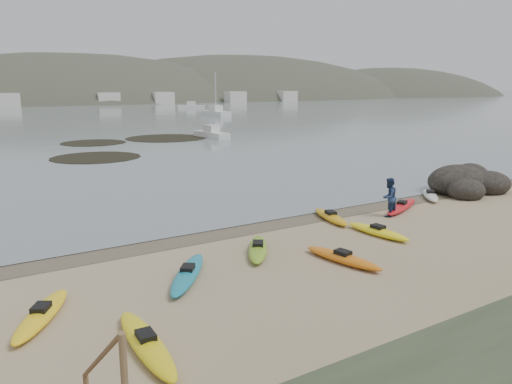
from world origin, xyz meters
TOP-DOWN VIEW (x-y plane):
  - ground at (0.00, 0.00)m, footprint 600.00×600.00m
  - wet_sand at (0.00, -0.30)m, footprint 60.00×60.00m
  - kayaks at (-0.16, -4.01)m, footprint 23.87×10.69m
  - person_east at (6.18, -2.33)m, footprint 1.07×0.92m
  - rock_cluster at (14.64, -0.73)m, footprint 5.52×4.10m
  - kelp_mats at (5.43, 34.04)m, footprint 20.34×20.88m
  - moored_boats at (3.58, 74.61)m, footprint 99.20×77.76m
  - far_hills at (39.38, 193.97)m, footprint 550.00×135.00m
  - far_town at (6.00, 145.00)m, footprint 199.00×5.00m

SIDE VIEW (x-z plane):
  - far_hills at x=39.38m, z-range -55.93..24.07m
  - ground at x=0.00m, z-range 0.00..0.00m
  - wet_sand at x=0.00m, z-range 0.00..0.00m
  - kelp_mats at x=5.43m, z-range 0.01..0.05m
  - kayaks at x=-0.16m, z-range 0.00..0.34m
  - rock_cluster at x=14.64m, z-range -0.73..1.26m
  - moored_boats at x=3.58m, z-range -0.06..1.17m
  - person_east at x=6.18m, z-range 0.00..1.91m
  - far_town at x=6.00m, z-range 0.00..4.00m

